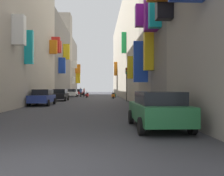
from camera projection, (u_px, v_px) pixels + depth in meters
The scene contains 16 objects.
ground_plane at pixel (91, 99), 34.47m from camera, with size 140.00×140.00×0.00m, color #38383D.
building_left_mid_a at pixel (47, 60), 40.92m from camera, with size 7.08×16.88×13.13m.
building_left_mid_b at pixel (58, 55), 51.10m from camera, with size 7.22×3.49×17.78m.
building_left_mid_c at pixel (63, 68), 58.46m from camera, with size 7.30×11.23×13.38m.
building_right_mid_c at pixel (136, 54), 43.44m from camera, with size 6.67×42.88×16.16m.
parked_car_red at pixel (79, 92), 56.02m from camera, with size 1.97×4.01×1.46m.
parked_car_black at pixel (60, 95), 29.71m from camera, with size 1.84×3.95×1.49m.
parked_car_green at pixel (158, 109), 9.05m from camera, with size 1.92×3.91×1.43m.
parked_car_white at pixel (73, 93), 44.44m from camera, with size 1.87×4.11×1.48m.
parked_car_blue at pixel (43, 97), 21.83m from camera, with size 1.86×4.18×1.49m.
scooter_green at pixel (114, 95), 39.66m from camera, with size 0.56×1.99×1.13m.
scooter_red at pixel (87, 95), 39.92m from camera, with size 0.55×1.98×1.13m.
scooter_orange at pixel (113, 96), 36.74m from camera, with size 0.49×1.83×1.13m.
pedestrian_crossing at pixel (84, 92), 45.90m from camera, with size 0.51×0.51×1.67m.
pedestrian_near_left at pixel (81, 92), 43.79m from camera, with size 0.41×0.41×1.77m.
traffic_light_near_corner at pixel (127, 78), 28.38m from camera, with size 0.26×0.34×4.09m.
Camera 1 is at (1.42, -4.58, 1.55)m, focal length 37.44 mm.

